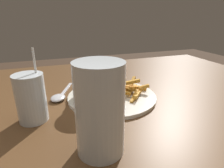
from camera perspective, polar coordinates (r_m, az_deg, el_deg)
name	(u,v)px	position (r m, az deg, el deg)	size (l,w,h in m)	color
dining_table	(102,145)	(0.60, -3.17, -18.02)	(1.43, 1.01, 0.74)	brown
meal_plate_near	(104,89)	(0.56, -2.35, -1.61)	(0.27, 0.27, 0.10)	silver
beer_glass	(100,112)	(0.33, -3.71, -8.58)	(0.09, 0.09, 0.17)	silver
juice_glass	(31,100)	(0.48, -23.39, -4.37)	(0.07, 0.07, 0.17)	silver
spoon	(59,97)	(0.59, -15.90, -3.81)	(0.09, 0.16, 0.01)	silver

